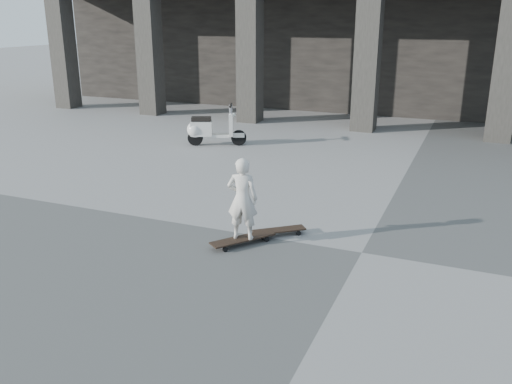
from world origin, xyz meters
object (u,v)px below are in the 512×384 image
at_px(child, 242,199).
at_px(scooter, 207,129).
at_px(skateboard_spare, 279,231).
at_px(longboard, 243,239).

height_order(child, scooter, child).
bearing_deg(scooter, child, -80.51).
relative_size(skateboard_spare, child, 0.63).
bearing_deg(skateboard_spare, scooter, 88.40).
distance_m(skateboard_spare, scooter, 6.20).
height_order(longboard, skateboard_spare, longboard).
bearing_deg(longboard, scooter, 68.31).
xyz_separation_m(skateboard_spare, scooter, (-3.78, 4.90, 0.34)).
bearing_deg(scooter, longboard, -80.51).
bearing_deg(child, scooter, -68.89).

